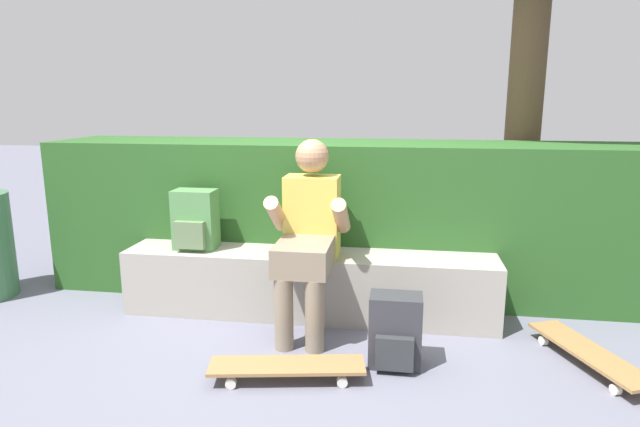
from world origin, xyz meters
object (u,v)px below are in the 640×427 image
at_px(backpack_on_bench, 195,221).
at_px(backpack_on_ground, 395,332).
at_px(bench_main, 308,284).
at_px(skateboard_near_person, 287,367).
at_px(person_skater, 308,231).
at_px(skateboard_beside_bench, 589,353).

xyz_separation_m(backpack_on_bench, backpack_on_ground, (1.35, -0.62, -0.43)).
xyz_separation_m(bench_main, skateboard_near_person, (0.04, -0.87, -0.14)).
bearing_deg(person_skater, backpack_on_ground, -37.58).
bearing_deg(skateboard_near_person, bench_main, 92.75).
distance_m(skateboard_near_person, backpack_on_ground, 0.61).
relative_size(skateboard_near_person, backpack_on_bench, 2.06).
bearing_deg(skateboard_beside_bench, backpack_on_ground, -171.67).
bearing_deg(backpack_on_bench, bench_main, 0.70).
relative_size(person_skater, skateboard_near_person, 1.43).
bearing_deg(person_skater, bench_main, 100.73).
xyz_separation_m(bench_main, backpack_on_bench, (-0.77, -0.01, 0.41)).
height_order(person_skater, skateboard_near_person, person_skater).
relative_size(skateboard_beside_bench, backpack_on_bench, 2.04).
xyz_separation_m(skateboard_beside_bench, backpack_on_ground, (-1.04, -0.15, 0.12)).
bearing_deg(person_skater, skateboard_beside_bench, -9.59).
relative_size(bench_main, person_skater, 2.08).
relative_size(skateboard_near_person, backpack_on_ground, 2.06).
bearing_deg(skateboard_near_person, backpack_on_ground, 24.21).
relative_size(skateboard_near_person, skateboard_beside_bench, 1.01).
distance_m(backpack_on_bench, backpack_on_ground, 1.55).
relative_size(bench_main, backpack_on_ground, 6.14).
bearing_deg(backpack_on_bench, person_skater, -13.53).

